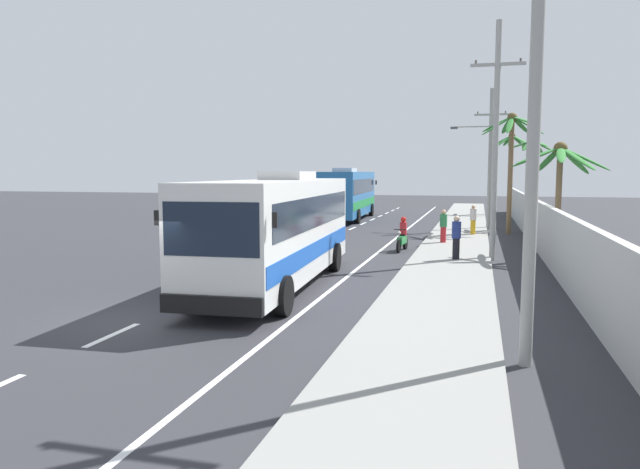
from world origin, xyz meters
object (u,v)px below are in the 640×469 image
Objects in this scene: coach_bus_foreground at (277,227)px; pedestrian_far_walk at (456,236)px; palm_fourth at (559,168)px; palm_second at (511,145)px; coach_bus_far_lane at (348,193)px; utility_pole_mid at (496,138)px; palm_nearest at (531,164)px; pedestrian_near_kerb at (473,219)px; pedestrian_midwalk at (443,225)px; utility_pole_nearest at (535,99)px; motorcycle_beside_bus at (402,237)px; utility_pole_far at (489,155)px; palm_third at (511,155)px.

pedestrian_far_walk is at bearing 50.61° from coach_bus_foreground.
palm_second is at bearing 98.27° from palm_fourth.
pedestrian_far_walk is at bearing -66.18° from coach_bus_far_lane.
utility_pole_mid reaches higher than palm_nearest.
palm_fourth reaches higher than coach_bus_foreground.
palm_fourth reaches higher than pedestrian_near_kerb.
palm_second is (1.15, 11.22, 0.19)m from utility_pole_mid.
pedestrian_midwalk is 18.99m from utility_pole_nearest.
utility_pole_mid is (1.42, 1.06, 3.93)m from pedestrian_far_walk.
coach_bus_foreground is 9.89m from utility_pole_nearest.
palm_nearest is at bearing 66.41° from coach_bus_foreground.
utility_pole_nearest is at bearing -91.87° from palm_second.
pedestrian_near_kerb is at bearing 43.06° from pedestrian_midwalk.
palm_second reaches higher than palm_nearest.
pedestrian_midwalk is (1.69, 2.70, 0.35)m from motorcycle_beside_bus.
pedestrian_far_walk is at bearing -49.92° from motorcycle_beside_bus.
coach_bus_far_lane is 6.05× the size of motorcycle_beside_bus.
coach_bus_foreground is 13.02m from pedestrian_midwalk.
coach_bus_foreground is at bearing -107.44° from utility_pole_far.
palm_second is 10.25m from palm_fourth.
utility_pole_mid is 27.52m from palm_third.
utility_pole_far is 2.62m from palm_nearest.
palm_nearest is (2.55, -0.13, -0.58)m from utility_pole_far.
coach_bus_foreground is 1.25× the size of utility_pole_far.
pedestrian_near_kerb is (5.88, 16.53, -0.91)m from coach_bus_foreground.
palm_fourth reaches higher than pedestrian_far_walk.
pedestrian_near_kerb is 0.17× the size of utility_pole_mid.
palm_fourth is at bearing -88.62° from palm_third.
utility_pole_nearest reaches higher than palm_nearest.
utility_pole_mid is at bearing 48.18° from coach_bus_foreground.
utility_pole_mid reaches higher than palm_second.
coach_bus_foreground reaches higher than motorcycle_beside_bus.
coach_bus_foreground is 36.20m from palm_third.
pedestrian_near_kerb is 6.50m from palm_nearest.
utility_pole_nearest reaches higher than pedestrian_near_kerb.
pedestrian_near_kerb reaches higher than pedestrian_midwalk.
pedestrian_near_kerb is at bearing 113.98° from palm_fourth.
palm_third reaches higher than coach_bus_foreground.
palm_fourth reaches higher than motorcycle_beside_bus.
coach_bus_far_lane is at bearing 157.09° from palm_nearest.
coach_bus_far_lane is 22.07m from palm_fourth.
palm_fourth is at bearing -64.59° from pedestrian_midwalk.
pedestrian_midwalk is 6.60m from palm_fourth.
utility_pole_nearest is 24.98m from palm_second.
palm_fourth is at bearing -66.32° from pedestrian_near_kerb.
pedestrian_midwalk is at bearing -100.53° from palm_third.
utility_pole_far is at bearing 102.01° from palm_fourth.
pedestrian_midwalk is 0.17× the size of utility_pole_mid.
coach_bus_far_lane is 1.25× the size of utility_pole_nearest.
utility_pole_far is (3.89, 11.79, 4.04)m from motorcycle_beside_bus.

